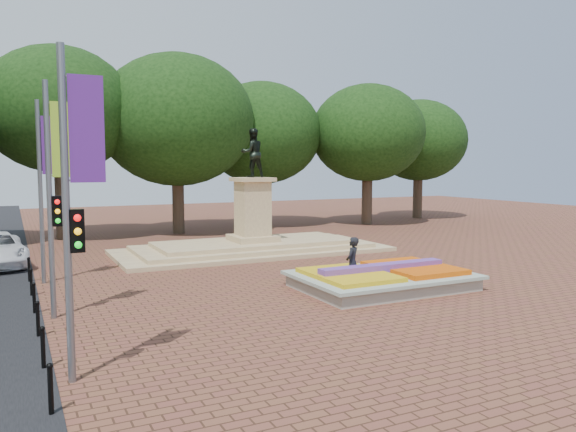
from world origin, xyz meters
name	(u,v)px	position (x,y,z in m)	size (l,w,h in m)	color
ground	(331,281)	(0.00, 0.00, 0.00)	(90.00, 90.00, 0.00)	brown
flower_bed	(383,278)	(1.03, -2.00, 0.38)	(6.30, 4.30, 0.91)	gray
monument	(253,235)	(0.00, 8.00, 0.88)	(14.00, 6.00, 6.40)	tan
tree_row_back	(227,134)	(2.33, 18.00, 6.67)	(44.80, 8.80, 10.43)	#38271E
banner_poles	(54,189)	(-10.08, -1.31, 3.88)	(0.88, 11.17, 7.00)	slate
bollard_row	(36,306)	(-10.70, -1.50, 0.53)	(0.12, 13.12, 0.98)	black
pedestrian	(352,263)	(-0.03, -1.56, 0.96)	(0.70, 0.46, 1.91)	black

